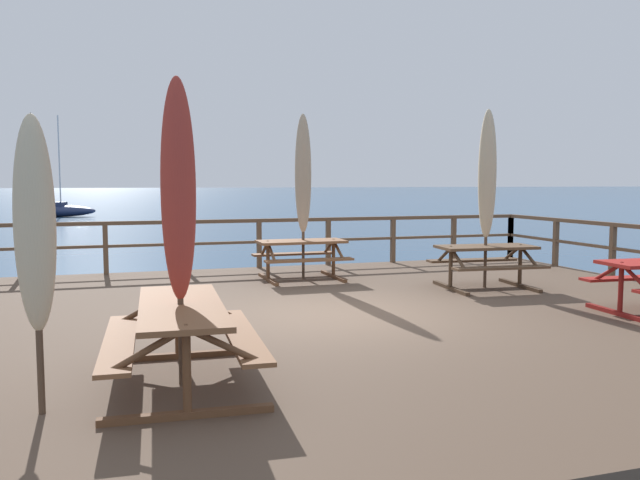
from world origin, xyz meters
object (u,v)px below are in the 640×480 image
(patio_umbrella_short_back, at_px, (487,175))
(sailboat_distant, at_px, (57,210))
(patio_umbrella_short_mid, at_px, (178,191))
(picnic_table_front_right, at_px, (181,325))
(picnic_table_mid_centre, at_px, (486,258))
(patio_umbrella_short_front, at_px, (35,225))
(picnic_table_back_left, at_px, (301,251))
(patio_umbrella_tall_back_left, at_px, (303,175))

(patio_umbrella_short_back, xyz_separation_m, sailboat_distant, (-10.55, 43.38, -2.28))
(patio_umbrella_short_mid, bearing_deg, picnic_table_front_right, 67.90)
(picnic_table_mid_centre, bearing_deg, patio_umbrella_short_mid, -145.47)
(sailboat_distant, bearing_deg, patio_umbrella_short_front, -85.68)
(picnic_table_mid_centre, height_order, patio_umbrella_short_back, patio_umbrella_short_back)
(patio_umbrella_short_back, bearing_deg, picnic_table_back_left, 145.76)
(picnic_table_front_right, distance_m, patio_umbrella_tall_back_left, 6.88)
(patio_umbrella_short_back, height_order, sailboat_distant, sailboat_distant)
(picnic_table_back_left, xyz_separation_m, sailboat_distant, (-7.67, 41.42, -0.81))
(picnic_table_back_left, bearing_deg, sailboat_distant, 100.49)
(patio_umbrella_short_mid, distance_m, sailboat_distant, 47.69)
(picnic_table_mid_centre, height_order, patio_umbrella_short_mid, patio_umbrella_short_mid)
(picnic_table_mid_centre, height_order, patio_umbrella_tall_back_left, patio_umbrella_tall_back_left)
(patio_umbrella_short_back, height_order, patio_umbrella_short_front, patio_umbrella_short_back)
(picnic_table_front_right, relative_size, patio_umbrella_short_mid, 0.80)
(sailboat_distant, bearing_deg, picnic_table_back_left, -79.51)
(patio_umbrella_short_back, bearing_deg, patio_umbrella_short_mid, -145.12)
(patio_umbrella_tall_back_left, bearing_deg, patio_umbrella_short_mid, -115.98)
(picnic_table_back_left, height_order, patio_umbrella_short_back, patio_umbrella_short_back)
(patio_umbrella_short_back, bearing_deg, patio_umbrella_short_front, -147.33)
(patio_umbrella_tall_back_left, height_order, patio_umbrella_short_mid, patio_umbrella_tall_back_left)
(picnic_table_back_left, xyz_separation_m, patio_umbrella_short_front, (-4.06, -6.41, 1.00))
(picnic_table_mid_centre, bearing_deg, patio_umbrella_short_back, 66.11)
(picnic_table_front_right, relative_size, patio_umbrella_short_back, 0.71)
(patio_umbrella_short_front, height_order, sailboat_distant, sailboat_distant)
(picnic_table_mid_centre, distance_m, patio_umbrella_tall_back_left, 3.80)
(picnic_table_mid_centre, distance_m, patio_umbrella_short_front, 8.23)
(picnic_table_back_left, xyz_separation_m, picnic_table_front_right, (-2.88, -5.97, 0.01))
(picnic_table_back_left, distance_m, sailboat_distant, 42.13)
(patio_umbrella_tall_back_left, relative_size, sailboat_distant, 0.42)
(patio_umbrella_tall_back_left, bearing_deg, picnic_table_mid_centre, -37.22)
(patio_umbrella_short_mid, bearing_deg, picnic_table_mid_centre, 34.53)
(picnic_table_mid_centre, distance_m, patio_umbrella_short_mid, 7.07)
(patio_umbrella_short_back, relative_size, patio_umbrella_short_mid, 1.11)
(patio_umbrella_short_back, bearing_deg, sailboat_distant, 103.67)
(picnic_table_mid_centre, bearing_deg, picnic_table_front_right, -145.53)
(picnic_table_mid_centre, height_order, picnic_table_front_right, same)
(picnic_table_front_right, bearing_deg, patio_umbrella_tall_back_left, 64.02)
(patio_umbrella_short_front, relative_size, sailboat_distant, 0.32)
(picnic_table_mid_centre, xyz_separation_m, patio_umbrella_short_front, (-6.91, -4.37, 1.00))
(picnic_table_mid_centre, height_order, patio_umbrella_short_front, patio_umbrella_short_front)
(picnic_table_front_right, distance_m, sailboat_distant, 47.64)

